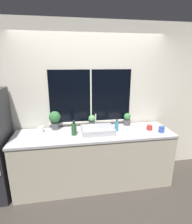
# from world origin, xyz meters

# --- Properties ---
(ground_plane) EXTENTS (14.00, 14.00, 0.00)m
(ground_plane) POSITION_xyz_m (0.00, 0.00, 0.00)
(ground_plane) COLOR #38332D
(wall_back) EXTENTS (8.00, 0.09, 2.70)m
(wall_back) POSITION_xyz_m (0.00, 0.75, 1.35)
(wall_back) COLOR beige
(wall_back) RESTS_ON ground_plane
(wall_right) EXTENTS (0.06, 7.00, 2.70)m
(wall_right) POSITION_xyz_m (2.29, 1.50, 1.35)
(wall_right) COLOR beige
(wall_right) RESTS_ON ground_plane
(counter) EXTENTS (2.57, 0.70, 0.93)m
(counter) POSITION_xyz_m (0.00, 0.34, 0.47)
(counter) COLOR #B2A893
(counter) RESTS_ON ground_plane
(sink) EXTENTS (0.52, 0.43, 0.25)m
(sink) POSITION_xyz_m (0.06, 0.34, 0.98)
(sink) COLOR #ADADB2
(sink) RESTS_ON counter
(potted_plant_left) EXTENTS (0.20, 0.20, 0.32)m
(potted_plant_left) POSITION_xyz_m (-0.63, 0.61, 1.12)
(potted_plant_left) COLOR #4C4C51
(potted_plant_left) RESTS_ON counter
(potted_plant_center) EXTENTS (0.12, 0.12, 0.22)m
(potted_plant_center) POSITION_xyz_m (0.00, 0.61, 1.04)
(potted_plant_center) COLOR #4C4C51
(potted_plant_center) RESTS_ON counter
(potted_plant_right) EXTENTS (0.13, 0.13, 0.22)m
(potted_plant_right) POSITION_xyz_m (0.65, 0.61, 1.04)
(potted_plant_right) COLOR #4C4C51
(potted_plant_right) RESTS_ON counter
(soap_bottle) EXTENTS (0.06, 0.06, 0.21)m
(soap_bottle) POSITION_xyz_m (0.38, 0.36, 1.02)
(soap_bottle) COLOR teal
(soap_bottle) RESTS_ON counter
(bottle_tall) EXTENTS (0.08, 0.08, 0.24)m
(bottle_tall) POSITION_xyz_m (-0.33, 0.31, 1.03)
(bottle_tall) COLOR #235128
(bottle_tall) RESTS_ON counter
(mug_red) EXTENTS (0.09, 0.09, 0.08)m
(mug_red) POSITION_xyz_m (0.94, 0.31, 0.97)
(mug_red) COLOR #B72D28
(mug_red) RESTS_ON counter
(mug_white) EXTENTS (0.09, 0.09, 0.10)m
(mug_white) POSITION_xyz_m (-0.86, 0.50, 0.98)
(mug_white) COLOR white
(mug_white) RESTS_ON counter
(mug_blue) EXTENTS (0.09, 0.09, 0.10)m
(mug_blue) POSITION_xyz_m (1.09, 0.18, 0.98)
(mug_blue) COLOR #3351AD
(mug_blue) RESTS_ON counter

